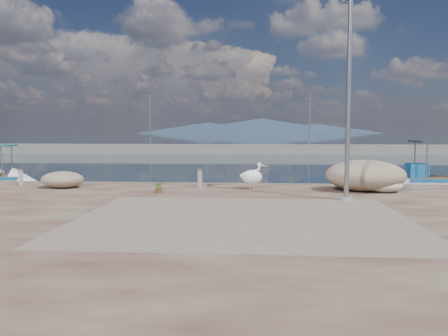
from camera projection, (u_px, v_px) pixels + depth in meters
The scene contains 14 objects.
ground at pixel (216, 215), 14.99m from camera, with size 1400.00×1400.00×0.00m, color #162635.
quay at pixel (190, 259), 9.01m from camera, with size 44.00×22.00×0.50m, color #4C2420.
quay_patch at pixel (243, 218), 11.90m from camera, with size 9.00×7.00×0.01m, color gray.
breakwater at pixel (245, 149), 54.70m from camera, with size 120.00×2.20×7.50m.
mountains at pixel (258, 127), 659.88m from camera, with size 370.00×280.00×22.00m.
boat_right at pixel (445, 184), 21.81m from camera, with size 5.91×2.11×2.81m.
pelican at pixel (252, 177), 17.88m from camera, with size 1.14×0.60×1.09m.
lamp_post at pixel (348, 104), 14.75m from camera, with size 0.44×0.96×7.00m.
bollard_near at pixel (200, 177), 18.40m from camera, with size 0.26×0.26×0.80m.
bollard_far at pixel (21, 176), 19.21m from camera, with size 0.25×0.25×0.75m.
potted_plant at pixel (159, 187), 16.75m from camera, with size 0.42×0.36×0.47m, color #33722D.
net_pile_c at pixel (365, 175), 17.29m from camera, with size 3.16×2.26×1.24m, color tan.
net_pile_b at pixel (62, 180), 18.28m from camera, with size 1.79×1.39×0.70m, color tan.
net_pile_d at pixel (384, 186), 16.95m from camera, with size 1.40×1.05×0.53m, color beige.
Camera 1 is at (1.33, -14.75, 2.88)m, focal length 35.00 mm.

